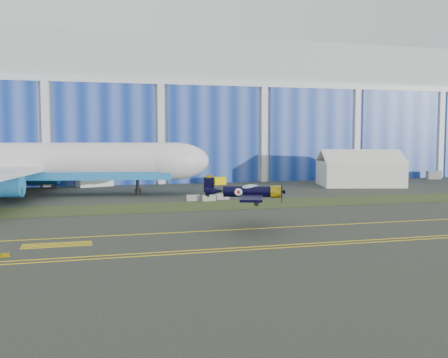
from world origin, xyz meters
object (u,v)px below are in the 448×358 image
object	(u,v)px
tent	(360,167)
shipping_container	(95,179)
warbird	(247,192)
jetliner	(16,120)
tug	(219,181)

from	to	relation	value
tent	shipping_container	xyz separation A→B (m)	(-49.91, 12.25, -2.13)
warbird	jetliner	distance (m)	48.44
jetliner	tent	world-z (taller)	jetliner
jetliner	tent	bearing A→B (deg)	11.82
jetliner	tug	size ratio (longest dim) A/B	30.39
tent	shipping_container	size ratio (longest dim) A/B	2.67
tent	jetliner	bearing A→B (deg)	-165.03
shipping_container	tug	world-z (taller)	shipping_container
tent	tug	distance (m)	27.84
shipping_container	tug	distance (m)	24.11
warbird	shipping_container	size ratio (longest dim) A/B	2.08
shipping_container	jetliner	bearing A→B (deg)	-155.08
jetliner	warbird	bearing A→B (deg)	-44.87
shipping_container	tug	bearing A→B (deg)	-25.97
shipping_container	warbird	bearing A→B (deg)	-95.09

